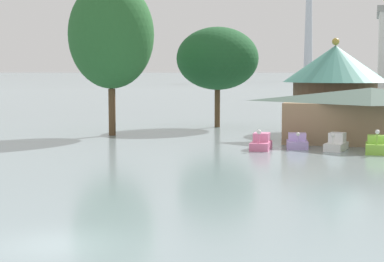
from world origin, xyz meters
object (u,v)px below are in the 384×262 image
(pedal_boat_lavender, at_px, (297,142))
(boathouse, at_px, (371,114))
(pedal_boat_pink, at_px, (261,143))
(shoreline_tree_tall_left, at_px, (111,35))
(shoreline_tree_mid, at_px, (217,59))
(pedal_boat_lime, at_px, (377,146))
(green_roof_pavilion, at_px, (335,84))
(pedal_boat_white, at_px, (336,143))

(pedal_boat_lavender, distance_m, boathouse, 8.10)
(pedal_boat_pink, height_order, shoreline_tree_tall_left, shoreline_tree_tall_left)
(boathouse, xyz_separation_m, shoreline_tree_mid, (-15.49, 10.66, 4.77))
(pedal_boat_pink, xyz_separation_m, pedal_boat_lime, (8.45, -0.22, 0.04))
(pedal_boat_lavender, distance_m, green_roof_pavilion, 14.14)
(pedal_boat_pink, xyz_separation_m, shoreline_tree_mid, (-7.53, 17.85, 6.64))
(pedal_boat_pink, bearing_deg, boathouse, 130.63)
(pedal_boat_lavender, relative_size, green_roof_pavilion, 0.25)
(green_roof_pavilion, bearing_deg, shoreline_tree_mid, 166.03)
(pedal_boat_pink, bearing_deg, shoreline_tree_tall_left, -116.48)
(pedal_boat_lime, bearing_deg, pedal_boat_pink, -91.74)
(pedal_boat_white, relative_size, pedal_boat_lime, 1.16)
(pedal_boat_pink, relative_size, shoreline_tree_mid, 0.27)
(pedal_boat_white, xyz_separation_m, boathouse, (2.42, 6.24, 1.86))
(pedal_boat_pink, distance_m, pedal_boat_white, 5.62)
(green_roof_pavilion, bearing_deg, boathouse, -66.23)
(pedal_boat_lavender, relative_size, pedal_boat_lime, 1.03)
(boathouse, distance_m, shoreline_tree_mid, 19.40)
(pedal_boat_pink, relative_size, pedal_boat_white, 1.03)
(shoreline_tree_tall_left, bearing_deg, pedal_boat_lime, -17.06)
(pedal_boat_white, xyz_separation_m, green_roof_pavilion, (-0.94, 13.88, 4.10))
(pedal_boat_white, distance_m, pedal_boat_lime, 3.14)
(pedal_boat_white, height_order, shoreline_tree_mid, shoreline_tree_mid)
(pedal_boat_white, distance_m, green_roof_pavilion, 14.50)
(pedal_boat_white, distance_m, shoreline_tree_tall_left, 22.97)
(boathouse, bearing_deg, green_roof_pavilion, 113.77)
(green_roof_pavilion, bearing_deg, pedal_boat_lavender, -98.66)
(pedal_boat_pink, xyz_separation_m, boathouse, (7.96, 7.19, 1.88))
(pedal_boat_white, height_order, pedal_boat_lime, pedal_boat_lime)
(pedal_boat_white, xyz_separation_m, shoreline_tree_mid, (-13.07, 16.89, 6.63))
(shoreline_tree_tall_left, bearing_deg, shoreline_tree_mid, 55.99)
(boathouse, distance_m, shoreline_tree_tall_left, 23.83)
(pedal_boat_lavender, height_order, shoreline_tree_mid, shoreline_tree_mid)
(boathouse, bearing_deg, shoreline_tree_tall_left, -179.38)
(pedal_boat_lavender, xyz_separation_m, pedal_boat_white, (2.98, -0.51, 0.05))
(boathouse, height_order, shoreline_tree_tall_left, shoreline_tree_tall_left)
(pedal_boat_lime, distance_m, green_roof_pavilion, 16.06)
(boathouse, bearing_deg, pedal_boat_lavender, -133.34)
(shoreline_tree_tall_left, bearing_deg, pedal_boat_pink, -25.01)
(boathouse, height_order, shoreline_tree_mid, shoreline_tree_mid)
(pedal_boat_lavender, distance_m, shoreline_tree_tall_left, 20.24)
(pedal_boat_lime, relative_size, shoreline_tree_mid, 0.23)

